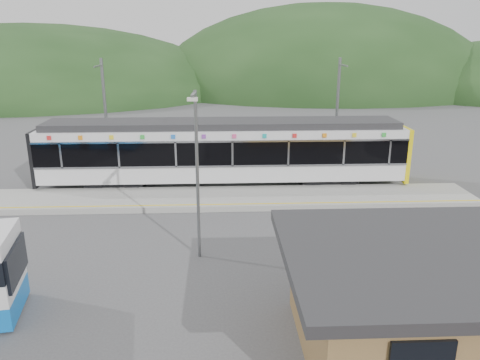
{
  "coord_description": "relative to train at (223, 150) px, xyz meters",
  "views": [
    {
      "loc": [
        -0.19,
        -19.63,
        8.26
      ],
      "look_at": [
        0.72,
        1.0,
        1.85
      ],
      "focal_mm": 35.0,
      "sensor_mm": 36.0,
      "label": 1
    }
  ],
  "objects": [
    {
      "name": "train",
      "position": [
        0.0,
        0.0,
        0.0
      ],
      "size": [
        20.44,
        3.01,
        3.74
      ],
      "color": "black",
      "rests_on": "ground"
    },
    {
      "name": "ground",
      "position": [
        0.0,
        -6.0,
        -2.06
      ],
      "size": [
        120.0,
        120.0,
        0.0
      ],
      "primitive_type": "plane",
      "color": "#4C4C4F",
      "rests_on": "ground"
    },
    {
      "name": "lamp_post",
      "position": [
        -1.03,
        -9.13,
        1.76
      ],
      "size": [
        0.36,
        1.12,
        6.42
      ],
      "rotation": [
        0.0,
        0.0,
        -0.04
      ],
      "color": "slate",
      "rests_on": "ground"
    },
    {
      "name": "catenary_mast_east",
      "position": [
        7.0,
        2.56,
        1.58
      ],
      "size": [
        0.18,
        1.8,
        7.0
      ],
      "color": "slate",
      "rests_on": "ground"
    },
    {
      "name": "catenary_mast_west",
      "position": [
        -7.0,
        2.56,
        1.58
      ],
      "size": [
        0.18,
        1.8,
        7.0
      ],
      "color": "slate",
      "rests_on": "ground"
    },
    {
      "name": "station_shelter",
      "position": [
        6.0,
        -15.0,
        -0.51
      ],
      "size": [
        9.2,
        6.2,
        3.0
      ],
      "color": "brown",
      "rests_on": "ground"
    },
    {
      "name": "platform",
      "position": [
        0.0,
        -2.7,
        -1.91
      ],
      "size": [
        26.0,
        3.2,
        0.3
      ],
      "primitive_type": "cube",
      "color": "#9E9E99",
      "rests_on": "ground"
    },
    {
      "name": "hills",
      "position": [
        6.19,
        -0.71,
        -2.06
      ],
      "size": [
        146.0,
        149.0,
        26.0
      ],
      "color": "#1E3D19",
      "rests_on": "ground"
    },
    {
      "name": "yellow_line",
      "position": [
        0.0,
        -4.0,
        -1.76
      ],
      "size": [
        26.0,
        0.1,
        0.01
      ],
      "primitive_type": "cube",
      "color": "yellow",
      "rests_on": "platform"
    }
  ]
}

